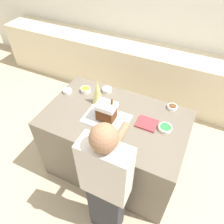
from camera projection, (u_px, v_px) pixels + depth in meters
ground_plane at (114, 166)px, 2.96m from camera, size 12.00×12.00×0.00m
wall_back at (170, 18)px, 3.36m from camera, size 8.00×0.05×2.60m
back_cabinet_block at (156, 75)px, 3.74m from camera, size 6.00×0.60×0.89m
kitchen_island at (115, 145)px, 2.63m from camera, size 1.54×0.94×0.94m
baking_tray at (106, 118)px, 2.29m from camera, size 0.47×0.32×0.01m
gingerbread_house at (106, 111)px, 2.21m from camera, size 0.20×0.16×0.25m
decorative_tree at (97, 92)px, 2.37m from camera, size 0.12×0.12×0.30m
candy_bowl_center_rear at (67, 91)px, 2.59m from camera, size 0.10×0.10×0.04m
candy_bowl_far_right at (86, 90)px, 2.60m from camera, size 0.11×0.11×0.05m
candy_bowl_far_left at (107, 90)px, 2.60m from camera, size 0.11×0.11×0.04m
candy_bowl_near_tray_left at (165, 128)px, 2.17m from camera, size 0.14×0.14×0.04m
candy_bowl_near_tray_right at (172, 107)px, 2.39m from camera, size 0.10×0.10×0.04m
cookbook at (147, 123)px, 2.23m from camera, size 0.20×0.17×0.02m
person at (106, 186)px, 1.89m from camera, size 0.41×0.52×1.57m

